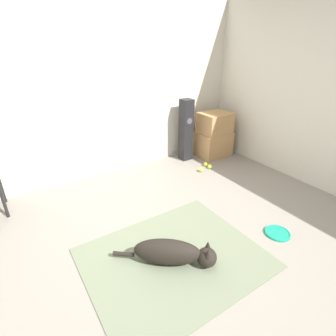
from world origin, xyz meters
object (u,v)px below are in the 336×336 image
Objects in this scene: cardboard_box_upper at (215,123)px; tennis_ball_near_speaker at (201,170)px; dog at (173,253)px; frisbee at (277,233)px; tennis_ball_loose_on_carpet at (206,164)px; tennis_ball_by_boxes at (210,167)px; cardboard_box_lower at (213,144)px; floor_speaker at (186,130)px.

cardboard_box_upper is 7.84× the size of tennis_ball_near_speaker.
dog is 2.73m from cardboard_box_upper.
frisbee is 4.05× the size of tennis_ball_near_speaker.
tennis_ball_near_speaker reaches higher than frisbee.
tennis_ball_loose_on_carpet is (0.20, 0.12, 0.00)m from tennis_ball_near_speaker.
tennis_ball_by_boxes is 0.11m from tennis_ball_loose_on_carpet.
dog is 11.92× the size of tennis_ball_by_boxes.
tennis_ball_by_boxes and tennis_ball_loose_on_carpet have the same top height.
floor_speaker is at bearing 165.72° from cardboard_box_lower.
floor_speaker reaches higher than frisbee.
dog is 2.70m from cardboard_box_lower.
cardboard_box_lower is (0.87, 2.03, 0.20)m from frisbee.
tennis_ball_near_speaker is at bearing -100.08° from floor_speaker.
tennis_ball_by_boxes and tennis_ball_near_speaker have the same top height.
dog is 2.11m from tennis_ball_by_boxes.
floor_speaker reaches higher than tennis_ball_by_boxes.
tennis_ball_near_speaker is at bearing -149.25° from tennis_ball_loose_on_carpet.
tennis_ball_near_speaker is at bearing 42.93° from dog.
tennis_ball_loose_on_carpet is (1.63, 1.45, -0.10)m from dog.
tennis_ball_near_speaker is at bearing 80.85° from frisbee.
tennis_ball_by_boxes is at bearing -135.40° from cardboard_box_lower.
frisbee is 4.05× the size of tennis_ball_loose_on_carpet.
dog is 1.52× the size of cardboard_box_upper.
floor_speaker is at bearing 99.67° from tennis_ball_by_boxes.
tennis_ball_near_speaker and tennis_ball_loose_on_carpet have the same top height.
frisbee is 1.78m from tennis_ball_loose_on_carpet.
floor_speaker is (-0.51, 0.14, -0.08)m from cardboard_box_upper.
frisbee is at bearing -104.87° from tennis_ball_loose_on_carpet.
tennis_ball_by_boxes is (1.63, 1.35, -0.10)m from dog.
frisbee is at bearing -113.34° from cardboard_box_upper.
cardboard_box_lower is 1.10× the size of cardboard_box_upper.
frisbee is 2.22m from cardboard_box_lower.
cardboard_box_lower is at bearing 66.83° from frisbee.
tennis_ball_near_speaker is (-0.61, -0.41, -0.57)m from cardboard_box_upper.
tennis_ball_loose_on_carpet is at bearing -143.24° from cardboard_box_lower.
tennis_ball_loose_on_carpet reaches higher than frisbee.
dog reaches higher than tennis_ball_near_speaker.
cardboard_box_lower is 0.54m from tennis_ball_loose_on_carpet.
dog is at bearing -129.04° from floor_speaker.
floor_speaker is 15.72× the size of tennis_ball_loose_on_carpet.
tennis_ball_by_boxes is (0.09, -0.54, -0.49)m from floor_speaker.
dog is 1.96m from tennis_ball_near_speaker.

